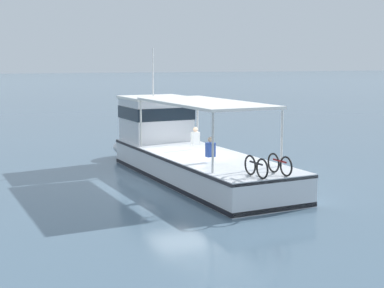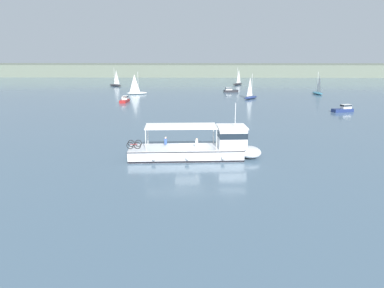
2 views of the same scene
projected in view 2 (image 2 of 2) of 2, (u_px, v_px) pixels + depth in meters
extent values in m
plane|color=slate|center=(188.00, 156.00, 36.49)|extent=(400.00, 400.00, 0.00)
cube|color=#606B5B|center=(198.00, 70.00, 161.91)|extent=(400.00, 28.00, 4.91)
cube|color=silver|center=(186.00, 153.00, 35.69)|extent=(11.00, 3.94, 1.10)
ellipsoid|color=silver|center=(250.00, 152.00, 35.97)|extent=(2.40, 3.09, 1.01)
cube|color=black|center=(186.00, 157.00, 35.80)|extent=(11.00, 3.98, 0.16)
cube|color=#2D2D33|center=(186.00, 148.00, 35.58)|extent=(11.00, 4.00, 0.10)
cube|color=silver|center=(232.00, 137.00, 35.53)|extent=(2.78, 2.89, 1.90)
cube|color=#19232D|center=(232.00, 134.00, 35.45)|extent=(2.83, 2.96, 0.56)
cube|color=white|center=(232.00, 127.00, 35.29)|extent=(2.95, 3.06, 0.12)
cube|color=white|center=(181.00, 126.00, 35.04)|extent=(6.89, 3.40, 0.10)
cylinder|color=silver|center=(214.00, 134.00, 36.76)|extent=(0.08, 0.08, 2.00)
cylinder|color=silver|center=(217.00, 140.00, 34.13)|extent=(0.08, 0.08, 2.00)
cylinder|color=silver|center=(148.00, 134.00, 36.47)|extent=(0.08, 0.08, 2.00)
cylinder|color=silver|center=(146.00, 141.00, 33.83)|extent=(0.08, 0.08, 2.00)
cylinder|color=silver|center=(235.00, 115.00, 35.02)|extent=(0.06, 0.06, 2.20)
sphere|color=white|center=(223.00, 158.00, 34.13)|extent=(0.36, 0.36, 0.36)
sphere|color=white|center=(187.00, 158.00, 33.98)|extent=(0.36, 0.36, 0.36)
sphere|color=white|center=(154.00, 159.00, 33.84)|extent=(0.36, 0.36, 0.36)
torus|color=black|center=(138.00, 143.00, 35.71)|extent=(0.66, 0.11, 0.66)
torus|color=black|center=(131.00, 143.00, 35.68)|extent=(0.66, 0.11, 0.66)
cylinder|color=#232328|center=(135.00, 142.00, 35.66)|extent=(0.70, 0.11, 0.06)
torus|color=black|center=(138.00, 145.00, 34.84)|extent=(0.66, 0.11, 0.66)
torus|color=black|center=(130.00, 146.00, 34.80)|extent=(0.66, 0.11, 0.66)
cylinder|color=maroon|center=(134.00, 144.00, 34.79)|extent=(0.70, 0.11, 0.06)
cube|color=#2D4CA5|center=(166.00, 141.00, 35.84)|extent=(0.24, 0.33, 0.52)
sphere|color=beige|center=(166.00, 138.00, 35.75)|extent=(0.20, 0.20, 0.20)
cube|color=white|center=(197.00, 143.00, 35.14)|extent=(0.24, 0.33, 0.52)
sphere|color=beige|center=(197.00, 139.00, 35.05)|extent=(0.20, 0.20, 0.20)
ellipsoid|color=white|center=(137.00, 93.00, 90.21)|extent=(4.98, 2.32, 0.60)
cylinder|color=silver|center=(138.00, 82.00, 89.62)|extent=(0.08, 0.08, 4.80)
pyramid|color=white|center=(135.00, 83.00, 89.52)|extent=(1.68, 0.39, 4.08)
ellipsoid|color=#232328|center=(238.00, 84.00, 115.49)|extent=(3.97, 4.70, 0.60)
cylinder|color=silver|center=(237.00, 75.00, 114.61)|extent=(0.08, 0.08, 4.80)
pyramid|color=white|center=(239.00, 76.00, 115.36)|extent=(1.05, 1.41, 4.08)
ellipsoid|color=teal|center=(317.00, 93.00, 89.90)|extent=(2.03, 4.94, 0.60)
cylinder|color=silver|center=(318.00, 82.00, 89.54)|extent=(0.08, 0.08, 4.80)
pyramid|color=white|center=(319.00, 83.00, 88.80)|extent=(0.29, 1.69, 4.08)
ellipsoid|color=navy|center=(251.00, 97.00, 81.37)|extent=(4.08, 4.63, 0.60)
cylinder|color=silver|center=(252.00, 85.00, 80.94)|extent=(0.08, 0.08, 4.80)
pyramid|color=white|center=(250.00, 87.00, 80.37)|extent=(1.10, 1.37, 4.08)
cube|color=#232328|center=(231.00, 91.00, 94.78)|extent=(3.77, 1.91, 0.56)
cube|color=white|center=(229.00, 89.00, 94.53)|extent=(1.78, 1.31, 0.70)
cube|color=#19232D|center=(229.00, 88.00, 94.49)|extent=(1.78, 1.33, 0.28)
ellipsoid|color=#232328|center=(115.00, 85.00, 111.49)|extent=(4.77, 3.82, 0.60)
cylinder|color=silver|center=(114.00, 76.00, 111.00)|extent=(0.08, 0.08, 4.80)
pyramid|color=white|center=(116.00, 77.00, 110.63)|extent=(1.45, 0.99, 4.08)
cube|color=maroon|center=(125.00, 101.00, 75.63)|extent=(1.49, 3.66, 0.56)
cube|color=white|center=(125.00, 97.00, 76.09)|extent=(1.12, 1.67, 0.70)
cube|color=#19232D|center=(125.00, 97.00, 76.05)|extent=(1.15, 1.67, 0.28)
cube|color=navy|center=(342.00, 110.00, 63.48)|extent=(3.82, 2.27, 0.56)
cube|color=white|center=(346.00, 106.00, 63.49)|extent=(1.85, 1.46, 0.70)
cube|color=#19232D|center=(346.00, 105.00, 63.45)|extent=(1.86, 1.48, 0.28)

